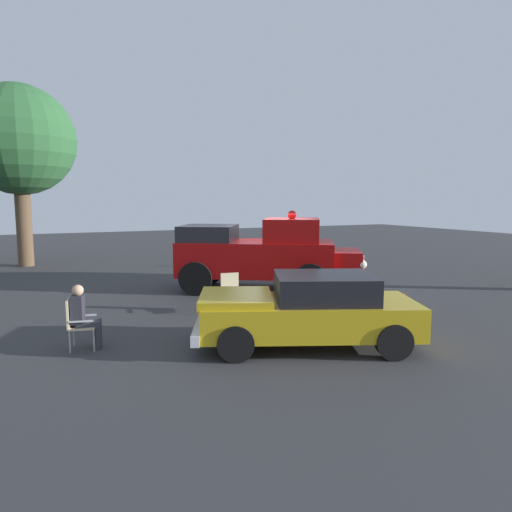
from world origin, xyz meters
TOP-DOWN VIEW (x-y plane):
  - ground_plane at (0.00, 0.00)m, footprint 60.00×60.00m
  - vintage_fire_truck at (0.44, 0.38)m, footprint 6.21×4.95m
  - classic_hot_rod at (2.16, 5.96)m, footprint 4.74×3.40m
  - lawn_chair_near_truck at (6.35, 4.23)m, footprint 0.60×0.60m
  - lawn_chair_by_car at (-2.95, 0.33)m, footprint 0.65×0.65m
  - lawn_chair_spare at (2.49, 2.68)m, footprint 0.56×0.55m
  - spectator_seated at (6.22, 4.26)m, footprint 0.60×0.48m
  - spectator_standing at (-3.37, -3.04)m, footprint 0.56×0.48m
  - oak_tree_distant at (7.60, -9.00)m, footprint 4.72×4.72m
  - traffic_cone at (-1.26, 4.98)m, footprint 0.40×0.40m

SIDE VIEW (x-z plane):
  - ground_plane at x=0.00m, z-range 0.00..0.00m
  - traffic_cone at x=-1.26m, z-range -0.01..0.63m
  - lawn_chair_near_truck at x=6.35m, z-range 0.08..1.10m
  - lawn_chair_by_car at x=-2.95m, z-range 0.08..1.10m
  - lawn_chair_spare at x=2.49m, z-range 0.08..1.10m
  - spectator_seated at x=6.22m, z-range 0.05..1.34m
  - classic_hot_rod at x=2.16m, z-range 0.02..1.48m
  - spectator_standing at x=-3.37m, z-range 0.13..1.80m
  - vintage_fire_truck at x=0.44m, z-range -0.10..2.49m
  - oak_tree_distant at x=7.60m, z-range 1.51..9.35m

